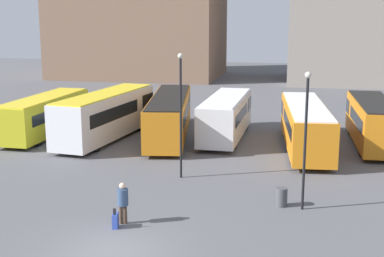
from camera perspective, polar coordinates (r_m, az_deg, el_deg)
ground_plane at (r=20.35m, az=-8.57°, el=-12.74°), size 160.00×160.00×0.00m
bus_0 at (r=39.53m, az=-15.36°, el=1.47°), size 2.63×9.74×2.80m
bus_1 at (r=37.46m, az=-9.11°, el=1.54°), size 3.79×11.08×3.23m
bus_2 at (r=37.72m, az=-2.40°, el=1.53°), size 4.52×12.70×2.94m
bus_3 at (r=37.30m, az=3.65°, el=1.38°), size 2.58×9.47×2.94m
bus_4 at (r=34.97m, az=12.00°, el=0.41°), size 3.54×11.62×2.90m
bus_5 at (r=37.20m, az=18.73°, el=0.77°), size 2.73×9.89×2.99m
traveler at (r=22.33m, az=-7.40°, el=-7.52°), size 0.53×0.53×1.76m
suitcase at (r=22.21m, az=-8.17°, el=-9.68°), size 0.30×0.47×0.88m
lamp_post_0 at (r=27.67m, az=-1.21°, el=2.31°), size 0.28×0.28×6.58m
lamp_post_1 at (r=23.57m, az=12.03°, el=-0.24°), size 0.28×0.28×6.13m
trash_bin at (r=24.64m, az=9.53°, el=-7.22°), size 0.52×0.52×0.85m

